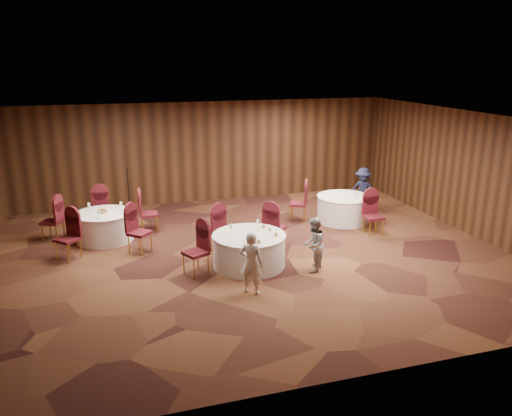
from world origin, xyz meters
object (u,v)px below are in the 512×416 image
object	(u,v)px
table_main	(249,250)
table_left	(104,226)
woman_b	(313,245)
table_right	(343,208)
man_c	(363,190)
mic_stand	(130,204)
woman_a	(251,263)

from	to	relation	value
table_main	table_left	bearing A→B (deg)	139.62
table_main	woman_b	size ratio (longest dim) A/B	1.34
table_right	man_c	size ratio (longest dim) A/B	1.12
table_left	mic_stand	distance (m)	1.82
table_left	woman_b	xyz separation A→B (m)	(4.36, -3.32, 0.24)
woman_a	man_c	bearing A→B (deg)	-104.40
table_left	table_right	world-z (taller)	same
man_c	table_left	bearing A→B (deg)	-128.11
table_main	woman_a	bearing A→B (deg)	-104.09
table_main	mic_stand	xyz separation A→B (m)	(-2.38, 4.31, 0.06)
table_left	table_right	xyz separation A→B (m)	(6.57, -0.33, 0.00)
mic_stand	woman_a	world-z (taller)	mic_stand
mic_stand	table_main	bearing A→B (deg)	-61.11
mic_stand	woman_b	bearing A→B (deg)	-53.89
table_main	mic_stand	world-z (taller)	mic_stand
table_main	man_c	world-z (taller)	man_c
woman_b	man_c	distance (m)	4.83
table_right	woman_a	distance (m)	5.28
table_left	table_right	size ratio (longest dim) A/B	0.95
mic_stand	woman_a	xyz separation A→B (m)	(2.04, -5.64, 0.21)
table_main	man_c	xyz separation A→B (m)	(4.42, 2.97, 0.31)
table_main	woman_a	distance (m)	1.40
woman_b	man_c	xyz separation A→B (m)	(3.16, 3.66, 0.07)
mic_stand	man_c	bearing A→B (deg)	-11.11
mic_stand	woman_b	size ratio (longest dim) A/B	1.23
table_main	mic_stand	size ratio (longest dim) A/B	1.09
table_left	man_c	bearing A→B (deg)	2.57
mic_stand	woman_b	distance (m)	6.19
woman_b	woman_a	bearing A→B (deg)	-32.37
woman_b	man_c	world-z (taller)	man_c
woman_a	man_c	distance (m)	6.42
mic_stand	table_left	bearing A→B (deg)	-113.28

